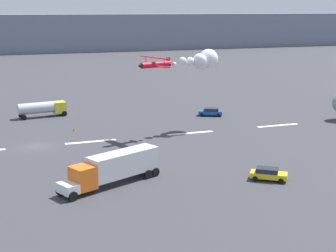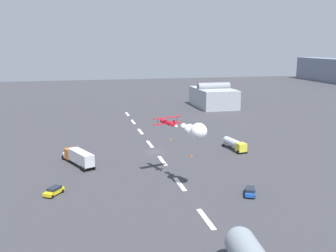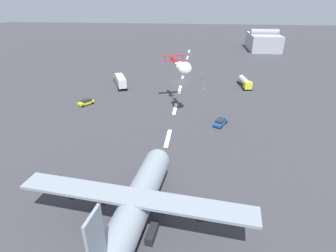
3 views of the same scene
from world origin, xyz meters
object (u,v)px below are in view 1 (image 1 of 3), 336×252
object	(u,v)px
fuel_tanker_truck	(43,108)
traffic_cone_far	(74,129)
stunt_biplane_red	(199,60)
semi_truck_orange	(114,167)
followme_car_yellow	(268,174)
airport_staff_sedan	(211,112)

from	to	relation	value
fuel_tanker_truck	traffic_cone_far	xyz separation A→B (m)	(3.77, -13.41, -1.37)
stunt_biplane_red	semi_truck_orange	size ratio (longest dim) A/B	1.19
stunt_biplane_red	fuel_tanker_truck	world-z (taller)	stunt_biplane_red
stunt_biplane_red	fuel_tanker_truck	size ratio (longest dim) A/B	1.68
traffic_cone_far	followme_car_yellow	bearing A→B (deg)	-61.37
fuel_tanker_truck	airport_staff_sedan	xyz separation A→B (m)	(30.74, -9.81, -0.93)
stunt_biplane_red	semi_truck_orange	bearing A→B (deg)	-132.36
semi_truck_orange	traffic_cone_far	size ratio (longest dim) A/B	17.49
airport_staff_sedan	traffic_cone_far	distance (m)	27.21
followme_car_yellow	traffic_cone_far	world-z (taller)	followme_car_yellow
semi_truck_orange	followme_car_yellow	world-z (taller)	semi_truck_orange
airport_staff_sedan	traffic_cone_far	world-z (taller)	airport_staff_sedan
semi_truck_orange	traffic_cone_far	world-z (taller)	semi_truck_orange
stunt_biplane_red	fuel_tanker_truck	bearing A→B (deg)	141.01
stunt_biplane_red	followme_car_yellow	xyz separation A→B (m)	(-2.28, -26.98, -11.06)
semi_truck_orange	stunt_biplane_red	bearing A→B (deg)	47.64
semi_truck_orange	fuel_tanker_truck	size ratio (longest dim) A/B	1.41
stunt_biplane_red	airport_staff_sedan	size ratio (longest dim) A/B	3.19
airport_staff_sedan	followme_car_yellow	bearing A→B (deg)	-103.66
airport_staff_sedan	traffic_cone_far	xyz separation A→B (m)	(-26.97, -3.60, -0.44)
stunt_biplane_red	airport_staff_sedan	bearing A→B (deg)	55.61
followme_car_yellow	semi_truck_orange	bearing A→B (deg)	164.94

